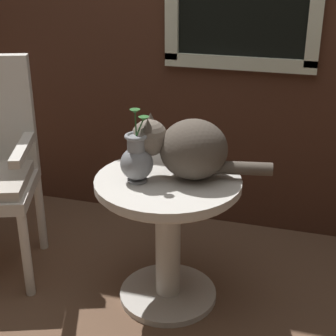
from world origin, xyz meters
TOP-DOWN VIEW (x-y plane):
  - ground_plane at (0.00, 0.00)m, footprint 6.00×6.00m
  - wicker_side_table at (0.06, 0.06)m, footprint 0.64×0.64m
  - cat at (0.14, 0.10)m, footprint 0.60×0.31m
  - pewter_vase_with_ivy at (-0.05, 0.00)m, footprint 0.14×0.14m

SIDE VIEW (x-z plane):
  - ground_plane at x=0.00m, z-range 0.00..0.00m
  - wicker_side_table at x=0.06m, z-range 0.13..0.74m
  - pewter_vase_with_ivy at x=-0.05m, z-range 0.56..0.87m
  - cat at x=0.14m, z-range 0.61..0.89m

